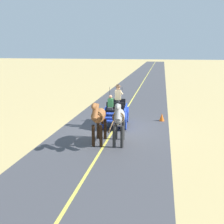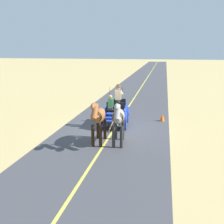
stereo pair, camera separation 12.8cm
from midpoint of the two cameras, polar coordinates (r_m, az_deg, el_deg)
name	(u,v)px [view 1 (the left image)]	position (r m, az deg, el deg)	size (l,w,h in m)	color
ground_plane	(115,128)	(14.37, 0.33, -3.80)	(200.00, 200.00, 0.00)	tan
road_surface	(115,128)	(14.37, 0.33, -3.79)	(6.18, 160.00, 0.01)	#424247
road_centre_stripe	(115,128)	(14.36, 0.33, -3.77)	(0.12, 160.00, 0.00)	#DBCC4C
horse_drawn_carriage	(116,112)	(14.75, 0.64, -0.02)	(1.58, 4.52, 2.50)	#1E3899
horse_near_side	(119,118)	(11.66, 1.26, -1.32)	(0.72, 2.14, 2.21)	gray
horse_off_side	(99,117)	(11.79, -3.37, -1.16)	(0.63, 2.13, 2.21)	brown
traffic_cone	(162,117)	(16.09, 11.15, -1.16)	(0.32, 0.32, 0.50)	orange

